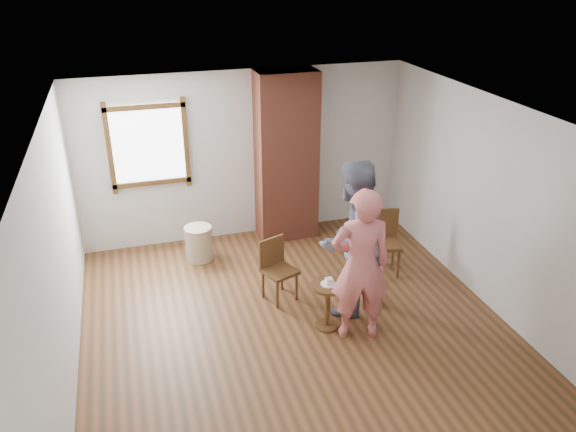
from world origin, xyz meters
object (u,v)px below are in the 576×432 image
(dining_chair_left, at_px, (276,266))
(man, at_px, (351,239))
(dining_chair_right, at_px, (384,238))
(stoneware_crock, at_px, (199,243))
(side_table, at_px, (328,298))
(person_pink, at_px, (361,266))

(dining_chair_left, height_order, man, man)
(dining_chair_left, distance_m, dining_chair_right, 1.65)
(dining_chair_right, xyz_separation_m, man, (-0.83, -0.76, 0.49))
(stoneware_crock, distance_m, man, 2.54)
(dining_chair_left, bearing_deg, dining_chair_right, -12.75)
(dining_chair_right, relative_size, man, 0.45)
(stoneware_crock, relative_size, man, 0.26)
(stoneware_crock, height_order, dining_chair_left, dining_chair_left)
(man, bearing_deg, stoneware_crock, -72.45)
(dining_chair_right, height_order, side_table, dining_chair_right)
(man, xyz_separation_m, person_pink, (-0.10, -0.52, -0.06))
(stoneware_crock, distance_m, side_table, 2.44)
(side_table, bearing_deg, person_pink, -38.78)
(dining_chair_left, relative_size, person_pink, 0.44)
(person_pink, bearing_deg, stoneware_crock, -45.60)
(dining_chair_right, distance_m, person_pink, 1.65)
(stoneware_crock, xyz_separation_m, dining_chair_left, (0.82, -1.29, 0.20))
(dining_chair_right, bearing_deg, stoneware_crock, 170.53)
(man, distance_m, person_pink, 0.54)
(stoneware_crock, bearing_deg, person_pink, -57.10)
(dining_chair_right, relative_size, person_pink, 0.48)
(man, relative_size, person_pink, 1.06)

